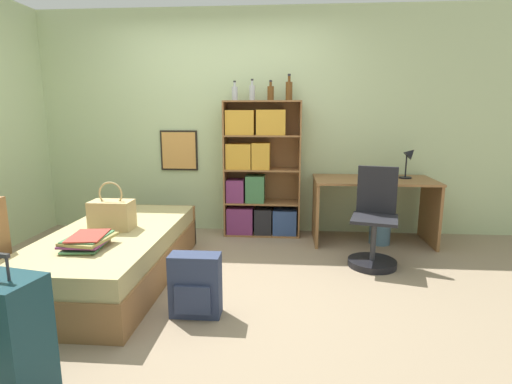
{
  "coord_description": "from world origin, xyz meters",
  "views": [
    {
      "loc": [
        0.74,
        -3.15,
        1.41
      ],
      "look_at": [
        0.48,
        0.2,
        0.75
      ],
      "focal_mm": 28.0,
      "sensor_mm": 36.0,
      "label": 1
    }
  ],
  "objects_px": {
    "bottle_brown": "(252,92)",
    "waste_bin": "(380,231)",
    "bottle_blue": "(289,90)",
    "handbag": "(112,214)",
    "desk_lamp": "(410,158)",
    "bed": "(115,255)",
    "backpack": "(195,286)",
    "bottle_clear": "(271,93)",
    "bottle_green": "(235,93)",
    "bookcase": "(257,174)",
    "desk_chair": "(374,234)",
    "book_stack_on_bed": "(87,241)",
    "desk": "(373,197)"
  },
  "relations": [
    {
      "from": "handbag",
      "to": "waste_bin",
      "type": "distance_m",
      "value": 2.79
    },
    {
      "from": "handbag",
      "to": "bottle_green",
      "type": "height_order",
      "value": "bottle_green"
    },
    {
      "from": "bottle_green",
      "to": "bottle_clear",
      "type": "xyz_separation_m",
      "value": [
        0.4,
        0.02,
        0.0
      ]
    },
    {
      "from": "bookcase",
      "to": "bottle_blue",
      "type": "height_order",
      "value": "bottle_blue"
    },
    {
      "from": "desk",
      "to": "backpack",
      "type": "bearing_deg",
      "value": -131.32
    },
    {
      "from": "handbag",
      "to": "desk_lamp",
      "type": "height_order",
      "value": "desk_lamp"
    },
    {
      "from": "bed",
      "to": "bottle_blue",
      "type": "relative_size",
      "value": 6.86
    },
    {
      "from": "handbag",
      "to": "backpack",
      "type": "distance_m",
      "value": 1.12
    },
    {
      "from": "bottle_clear",
      "to": "waste_bin",
      "type": "distance_m",
      "value": 1.96
    },
    {
      "from": "bookcase",
      "to": "backpack",
      "type": "height_order",
      "value": "bookcase"
    },
    {
      "from": "bottle_blue",
      "to": "waste_bin",
      "type": "bearing_deg",
      "value": -15.65
    },
    {
      "from": "bottle_green",
      "to": "desk_chair",
      "type": "bearing_deg",
      "value": -32.17
    },
    {
      "from": "bottle_brown",
      "to": "bottle_blue",
      "type": "distance_m",
      "value": 0.41
    },
    {
      "from": "bottle_blue",
      "to": "desk_chair",
      "type": "bearing_deg",
      "value": -48.63
    },
    {
      "from": "desk",
      "to": "desk_chair",
      "type": "height_order",
      "value": "desk_chair"
    },
    {
      "from": "book_stack_on_bed",
      "to": "desk",
      "type": "distance_m",
      "value": 2.93
    },
    {
      "from": "bed",
      "to": "waste_bin",
      "type": "bearing_deg",
      "value": 24.52
    },
    {
      "from": "handbag",
      "to": "waste_bin",
      "type": "height_order",
      "value": "handbag"
    },
    {
      "from": "backpack",
      "to": "bottle_brown",
      "type": "bearing_deg",
      "value": 83.51
    },
    {
      "from": "bed",
      "to": "desk_chair",
      "type": "bearing_deg",
      "value": 12.36
    },
    {
      "from": "bed",
      "to": "bottle_clear",
      "type": "bearing_deg",
      "value": 47.93
    },
    {
      "from": "handbag",
      "to": "desk_chair",
      "type": "relative_size",
      "value": 0.45
    },
    {
      "from": "bed",
      "to": "waste_bin",
      "type": "xyz_separation_m",
      "value": [
        2.51,
        1.14,
        -0.07
      ]
    },
    {
      "from": "bed",
      "to": "waste_bin",
      "type": "relative_size",
      "value": 6.99
    },
    {
      "from": "waste_bin",
      "to": "bottle_brown",
      "type": "bearing_deg",
      "value": 168.98
    },
    {
      "from": "bookcase",
      "to": "desk_lamp",
      "type": "relative_size",
      "value": 4.36
    },
    {
      "from": "desk_chair",
      "to": "waste_bin",
      "type": "bearing_deg",
      "value": 72.13
    },
    {
      "from": "handbag",
      "to": "bottle_green",
      "type": "relative_size",
      "value": 1.91
    },
    {
      "from": "bed",
      "to": "backpack",
      "type": "xyz_separation_m",
      "value": [
        0.84,
        -0.59,
        0.01
      ]
    },
    {
      "from": "bookcase",
      "to": "desk_chair",
      "type": "relative_size",
      "value": 1.68
    },
    {
      "from": "bottle_brown",
      "to": "bottle_clear",
      "type": "xyz_separation_m",
      "value": [
        0.21,
        -0.0,
        -0.01
      ]
    },
    {
      "from": "bottle_clear",
      "to": "desk_chair",
      "type": "relative_size",
      "value": 0.24
    },
    {
      "from": "book_stack_on_bed",
      "to": "bottle_blue",
      "type": "bearing_deg",
      "value": 51.72
    },
    {
      "from": "desk_lamp",
      "to": "bed",
      "type": "bearing_deg",
      "value": -155.5
    },
    {
      "from": "bed",
      "to": "desk_chair",
      "type": "distance_m",
      "value": 2.36
    },
    {
      "from": "bottle_clear",
      "to": "backpack",
      "type": "relative_size",
      "value": 0.49
    },
    {
      "from": "bottle_clear",
      "to": "waste_bin",
      "type": "bearing_deg",
      "value": -12.64
    },
    {
      "from": "bed",
      "to": "bottle_green",
      "type": "distance_m",
      "value": 2.18
    },
    {
      "from": "handbag",
      "to": "desk_chair",
      "type": "distance_m",
      "value": 2.38
    },
    {
      "from": "desk",
      "to": "desk_lamp",
      "type": "xyz_separation_m",
      "value": [
        0.38,
        0.07,
        0.44
      ]
    },
    {
      "from": "bottle_brown",
      "to": "waste_bin",
      "type": "distance_m",
      "value": 2.1
    },
    {
      "from": "handbag",
      "to": "desk_lamp",
      "type": "relative_size",
      "value": 1.17
    },
    {
      "from": "bottle_green",
      "to": "bottle_blue",
      "type": "xyz_separation_m",
      "value": [
        0.61,
        0.03,
        0.03
      ]
    },
    {
      "from": "handbag",
      "to": "desk_lamp",
      "type": "bearing_deg",
      "value": 23.68
    },
    {
      "from": "handbag",
      "to": "bottle_clear",
      "type": "xyz_separation_m",
      "value": [
        1.3,
        1.38,
        1.08
      ]
    },
    {
      "from": "bed",
      "to": "handbag",
      "type": "bearing_deg",
      "value": 112.43
    },
    {
      "from": "bottle_blue",
      "to": "waste_bin",
      "type": "height_order",
      "value": "bottle_blue"
    },
    {
      "from": "bed",
      "to": "bottle_blue",
      "type": "bearing_deg",
      "value": 43.9
    },
    {
      "from": "bottle_brown",
      "to": "desk_lamp",
      "type": "xyz_separation_m",
      "value": [
        1.74,
        -0.14,
        -0.71
      ]
    },
    {
      "from": "desk",
      "to": "desk_lamp",
      "type": "relative_size",
      "value": 3.61
    }
  ]
}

